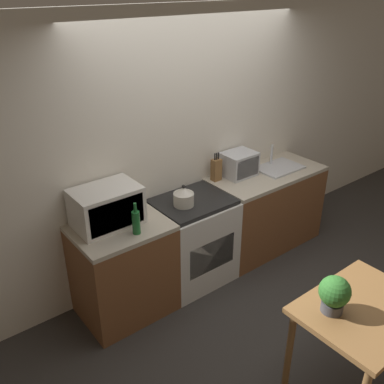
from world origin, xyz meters
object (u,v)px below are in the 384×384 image
object	(u,v)px
toaster_oven	(239,164)
microwave	(107,207)
bottle	(136,222)
stove_range	(192,240)
kettle	(184,197)
dining_table	(363,319)

from	to	relation	value
toaster_oven	microwave	bearing A→B (deg)	-178.15
bottle	toaster_oven	distance (m)	1.50
stove_range	kettle	world-z (taller)	kettle
kettle	dining_table	xyz separation A→B (m)	(0.25, -1.74, -0.33)
microwave	dining_table	xyz separation A→B (m)	(0.96, -1.87, -0.41)
stove_range	microwave	size ratio (longest dim) A/B	1.62
stove_range	bottle	world-z (taller)	bottle
microwave	kettle	bearing A→B (deg)	-10.08
kettle	microwave	distance (m)	0.73
toaster_oven	kettle	bearing A→B (deg)	-168.40
microwave	toaster_oven	world-z (taller)	microwave
microwave	toaster_oven	size ratio (longest dim) A/B	1.61
bottle	kettle	bearing A→B (deg)	14.04
microwave	bottle	xyz separation A→B (m)	(0.11, -0.28, -0.06)
kettle	toaster_oven	size ratio (longest dim) A/B	0.60
toaster_oven	dining_table	world-z (taller)	toaster_oven
bottle	dining_table	world-z (taller)	bottle
kettle	toaster_oven	bearing A→B (deg)	11.60
dining_table	stove_range	bearing A→B (deg)	94.02
bottle	toaster_oven	xyz separation A→B (m)	(1.46, 0.33, 0.02)
kettle	toaster_oven	world-z (taller)	toaster_oven
kettle	stove_range	bearing A→B (deg)	12.79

